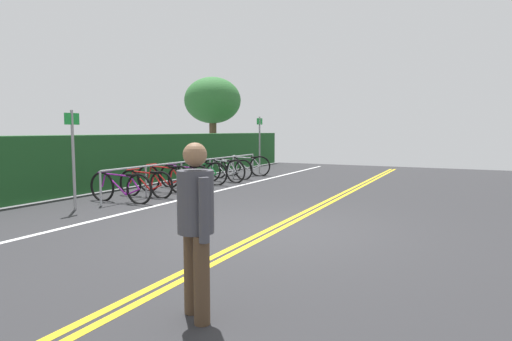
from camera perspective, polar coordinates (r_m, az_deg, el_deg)
name	(u,v)px	position (r m, az deg, el deg)	size (l,w,h in m)	color
ground_plane	(275,230)	(7.38, 2.59, -7.92)	(28.07, 11.92, 0.05)	#2B2B2D
centre_line_yellow_inner	(280,229)	(7.34, 3.17, -7.77)	(25.26, 0.10, 0.00)	gold
centre_line_yellow_outer	(271,228)	(7.41, 2.02, -7.66)	(25.26, 0.10, 0.00)	gold
bike_lane_stripe_white	(128,212)	(9.17, -16.63, -5.35)	(25.26, 0.12, 0.00)	white
bike_rack	(196,166)	(12.95, -7.91, 0.56)	(7.54, 0.05, 0.79)	#9EA0A5
bicycle_0	(120,187)	(10.46, -17.53, -2.15)	(0.46, 1.82, 0.75)	black
bicycle_1	(146,183)	(11.15, -14.42, -1.68)	(0.46, 1.69, 0.72)	black
bicycle_2	(164,178)	(11.92, -12.09, -1.04)	(0.46, 1.77, 0.79)	black
bicycle_3	(185,177)	(12.57, -9.42, -0.80)	(0.46, 1.76, 0.73)	black
bicycle_4	(202,173)	(13.37, -7.20, -0.34)	(0.46, 1.73, 0.76)	black
bicycle_5	(224,170)	(14.06, -4.33, 0.02)	(0.46, 1.75, 0.79)	black
bicycle_6	(231,169)	(14.91, -3.33, 0.24)	(0.46, 1.78, 0.74)	black
bicycle_7	(245,166)	(15.81, -1.42, 0.62)	(0.70, 1.77, 0.79)	black
pedestrian	(196,220)	(3.81, -7.99, -6.48)	(0.32, 0.41, 1.56)	#4C3826
sign_post_near	(73,150)	(9.74, -23.09, 2.54)	(0.36, 0.06, 2.09)	gray
sign_post_far	(260,139)	(16.60, 0.48, 4.14)	(0.36, 0.07, 2.19)	gray
hedge_backdrop	(165,156)	(15.52, -11.92, 1.90)	(16.49, 1.16, 1.54)	#1C4C21
tree_mid	(213,101)	(21.63, -5.77, 9.16)	(2.78, 2.78, 4.29)	brown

